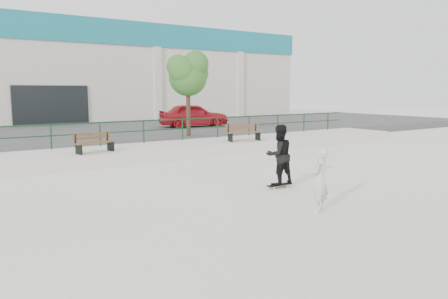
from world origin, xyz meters
TOP-DOWN VIEW (x-y plane):
  - ground at (0.00, 0.00)m, footprint 120.00×120.00m
  - ledge at (0.00, 9.50)m, footprint 30.00×3.00m
  - parking_strip at (0.00, 18.00)m, footprint 60.00×14.00m
  - railing at (-0.00, 10.80)m, footprint 28.00×0.06m
  - commercial_building at (-0.00, 31.99)m, footprint 44.20×16.33m
  - bench_left at (-1.85, 8.95)m, footprint 1.67×0.79m
  - bench_right at (5.22, 8.88)m, footprint 1.78×0.84m
  - tree at (4.16, 12.23)m, footprint 2.44×2.17m
  - red_car at (7.28, 17.13)m, footprint 4.78×2.88m
  - skateboard at (1.43, 2.04)m, footprint 0.78×0.22m
  - standing_skater at (1.43, 2.04)m, footprint 0.93×0.76m
  - seated_skater at (0.53, -0.44)m, footprint 0.66×0.56m

SIDE VIEW (x-z plane):
  - ground at x=0.00m, z-range 0.00..0.00m
  - skateboard at x=1.43m, z-range 0.03..0.12m
  - ledge at x=0.00m, z-range 0.00..0.50m
  - parking_strip at x=0.00m, z-range 0.00..0.50m
  - seated_skater at x=0.53m, z-range 0.00..1.54m
  - bench_left at x=-1.85m, z-range 0.50..1.24m
  - bench_right at x=5.22m, z-range 0.50..1.29m
  - standing_skater at x=1.43m, z-range 0.09..1.87m
  - railing at x=0.00m, z-range 0.73..1.76m
  - red_car at x=7.28m, z-range 0.50..2.02m
  - tree at x=4.16m, z-range 1.58..5.93m
  - commercial_building at x=0.00m, z-range 0.58..8.58m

